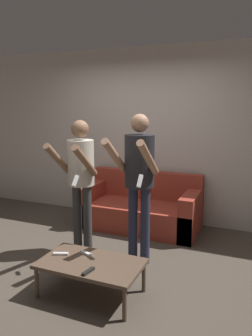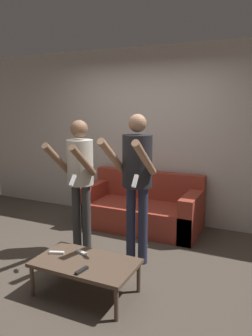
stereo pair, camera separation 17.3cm
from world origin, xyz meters
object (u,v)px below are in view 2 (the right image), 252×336
(coffee_table, at_px, (86,264))
(remote_mid, at_px, (57,253))
(person_standing_right, at_px, (137,172))
(person_standing_left, at_px, (80,172))
(remote_near, at_px, (82,270))
(couch, at_px, (142,209))
(remote_far, at_px, (82,253))

(coffee_table, bearing_deg, remote_mid, 177.77)
(coffee_table, bearing_deg, person_standing_right, 77.10)
(person_standing_left, relative_size, remote_near, 10.73)
(person_standing_right, height_order, remote_mid, person_standing_right)
(coffee_table, relative_size, remote_mid, 6.49)
(couch, xyz_separation_m, person_standing_left, (-0.38, -1.09, 0.75))
(remote_near, xyz_separation_m, remote_mid, (-0.43, 0.20, 0.00))
(remote_near, bearing_deg, remote_far, 122.65)
(couch, height_order, remote_near, couch)
(person_standing_right, bearing_deg, remote_near, -96.18)
(coffee_table, distance_m, remote_far, 0.18)
(remote_far, bearing_deg, coffee_table, -45.40)
(coffee_table, distance_m, remote_near, 0.21)
(person_standing_right, relative_size, remote_near, 11.25)
(person_standing_right, xyz_separation_m, coffee_table, (-0.19, -0.81, -0.78))
(remote_near, bearing_deg, couch, 97.38)
(remote_mid, bearing_deg, remote_far, 25.68)
(remote_near, distance_m, remote_mid, 0.47)
(remote_mid, height_order, remote_far, same)
(couch, relative_size, coffee_table, 1.77)
(person_standing_right, distance_m, remote_far, 1.05)
(couch, distance_m, person_standing_right, 1.42)
(person_standing_left, distance_m, person_standing_right, 0.76)
(person_standing_left, relative_size, remote_far, 10.75)
(remote_far, bearing_deg, remote_mid, -154.32)
(coffee_table, bearing_deg, remote_far, 134.60)
(person_standing_left, distance_m, coffee_table, 1.23)
(couch, relative_size, person_standing_right, 1.02)
(person_standing_left, height_order, coffee_table, person_standing_left)
(person_standing_right, bearing_deg, remote_mid, -123.87)
(person_standing_left, xyz_separation_m, person_standing_right, (0.76, -0.00, 0.06))
(couch, bearing_deg, coffee_table, -84.20)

